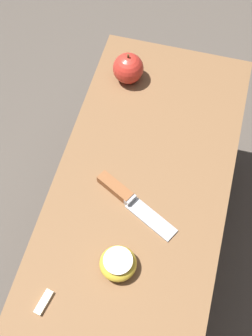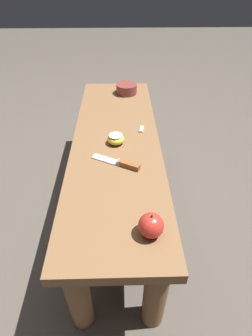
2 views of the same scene
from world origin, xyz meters
The scene contains 6 objects.
ground_plane centered at (0.00, 0.00, 0.00)m, with size 8.00×8.00×0.00m, color #4C443D.
wooden_bench centered at (0.00, 0.00, 0.32)m, with size 1.21×0.36×0.40m.
knife centered at (-0.17, -0.02, 0.41)m, with size 0.11×0.19×0.02m.
apple_whole centered at (-0.48, -0.10, 0.44)m, with size 0.07×0.07×0.08m.
apple_cut centered at (-0.02, 0.00, 0.42)m, with size 0.07×0.07×0.04m.
apple_slice_near_knife centered at (0.08, -0.11, 0.41)m, with size 0.05×0.02×0.01m.
Camera 1 is at (0.24, 0.09, 1.26)m, focal length 50.00 mm.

